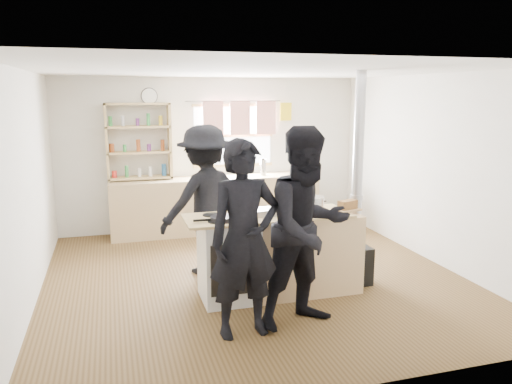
# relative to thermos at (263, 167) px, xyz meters

# --- Properties ---
(ground) EXTENTS (5.00, 5.00, 0.01)m
(ground) POSITION_rel_thermos_xyz_m (-0.80, -2.22, -1.04)
(ground) COLOR brown
(ground) RESTS_ON ground
(back_counter) EXTENTS (3.40, 0.55, 0.90)m
(back_counter) POSITION_rel_thermos_xyz_m (-0.80, 0.00, -0.58)
(back_counter) COLOR tan
(back_counter) RESTS_ON ground
(shelving_unit) EXTENTS (1.00, 0.28, 1.20)m
(shelving_unit) POSITION_rel_thermos_xyz_m (-2.00, 0.12, 0.48)
(shelving_unit) COLOR tan
(shelving_unit) RESTS_ON back_counter
(thermos) EXTENTS (0.10, 0.10, 0.27)m
(thermos) POSITION_rel_thermos_xyz_m (0.00, 0.00, 0.00)
(thermos) COLOR silver
(thermos) RESTS_ON back_counter
(cooking_island) EXTENTS (1.97, 0.64, 0.93)m
(cooking_island) POSITION_rel_thermos_xyz_m (-0.65, -2.77, -0.57)
(cooking_island) COLOR white
(cooking_island) RESTS_ON ground
(skillet_greens) EXTENTS (0.26, 0.26, 0.05)m
(skillet_greens) POSITION_rel_thermos_xyz_m (-1.34, -2.90, -0.07)
(skillet_greens) COLOR black
(skillet_greens) RESTS_ON cooking_island
(roast_tray) EXTENTS (0.38, 0.26, 0.07)m
(roast_tray) POSITION_rel_thermos_xyz_m (-0.77, -2.77, -0.06)
(roast_tray) COLOR silver
(roast_tray) RESTS_ON cooking_island
(stockpot_stove) EXTENTS (0.20, 0.20, 0.17)m
(stockpot_stove) POSITION_rel_thermos_xyz_m (-1.09, -2.59, -0.03)
(stockpot_stove) COLOR silver
(stockpot_stove) RESTS_ON cooking_island
(stockpot_counter) EXTENTS (0.26, 0.26, 0.20)m
(stockpot_counter) POSITION_rel_thermos_xyz_m (-0.27, -2.78, -0.02)
(stockpot_counter) COLOR #BDBDC0
(stockpot_counter) RESTS_ON cooking_island
(bread_board) EXTENTS (0.33, 0.28, 0.12)m
(bread_board) POSITION_rel_thermos_xyz_m (0.13, -2.84, -0.05)
(bread_board) COLOR tan
(bread_board) RESTS_ON cooking_island
(flue_heater) EXTENTS (0.35, 0.35, 2.50)m
(flue_heater) POSITION_rel_thermos_xyz_m (0.31, -2.72, -0.37)
(flue_heater) COLOR black
(flue_heater) RESTS_ON ground
(person_near_left) EXTENTS (0.71, 0.50, 1.85)m
(person_near_left) POSITION_rel_thermos_xyz_m (-1.29, -3.60, -0.11)
(person_near_left) COLOR black
(person_near_left) RESTS_ON ground
(person_near_right) EXTENTS (1.10, 0.95, 1.95)m
(person_near_right) POSITION_rel_thermos_xyz_m (-0.65, -3.56, -0.06)
(person_near_right) COLOR black
(person_near_right) RESTS_ON ground
(person_far) EXTENTS (1.38, 1.09, 1.87)m
(person_far) POSITION_rel_thermos_xyz_m (-1.32, -1.85, -0.10)
(person_far) COLOR black
(person_far) RESTS_ON ground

